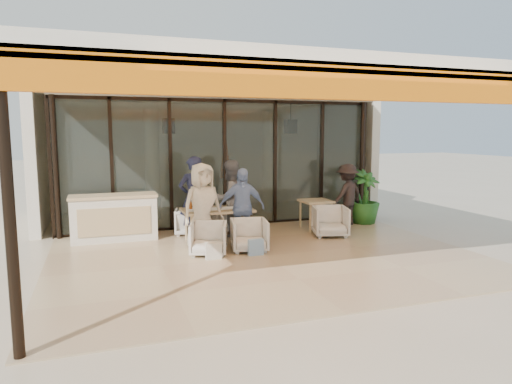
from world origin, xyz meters
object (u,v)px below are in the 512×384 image
at_px(chair_near_left, 209,237).
at_px(diner_periwinkle, 242,207).
at_px(side_table, 316,204).
at_px(dining_table, 217,211).
at_px(diner_cream, 202,206).
at_px(potted_palm, 364,197).
at_px(host_counter, 114,218).
at_px(chair_far_right, 224,218).
at_px(diner_navy, 194,198).
at_px(chair_near_right, 249,234).
at_px(chair_far_left, 190,220).
at_px(side_chair, 330,220).
at_px(diner_grey, 230,199).
at_px(standing_woman, 347,195).

height_order(chair_near_left, diner_periwinkle, diner_periwinkle).
relative_size(chair_near_left, side_table, 0.97).
height_order(dining_table, diner_cream, diner_cream).
xyz_separation_m(diner_periwinkle, potted_palm, (3.71, 1.15, -0.12)).
distance_m(host_counter, diner_periwinkle, 2.86).
relative_size(diner_periwinkle, potted_palm, 1.16).
distance_m(chair_far_right, diner_cream, 1.72).
bearing_deg(diner_cream, diner_navy, 74.97).
bearing_deg(host_counter, diner_cream, -37.37).
relative_size(diner_navy, diner_cream, 1.05).
relative_size(chair_near_right, potted_palm, 0.51).
height_order(chair_near_left, chair_near_right, chair_near_right).
distance_m(chair_far_left, side_chair, 3.27).
distance_m(chair_near_right, diner_grey, 1.49).
height_order(chair_far_right, side_table, side_table).
distance_m(chair_near_right, standing_woman, 3.57).
height_order(dining_table, chair_near_left, dining_table).
bearing_deg(diner_cream, host_counter, 127.60).
relative_size(chair_far_left, side_table, 0.92).
relative_size(diner_grey, standing_woman, 1.11).
xyz_separation_m(dining_table, chair_near_right, (0.43, -0.96, -0.32)).
distance_m(chair_far_right, side_table, 2.26).
xyz_separation_m(dining_table, chair_far_right, (0.43, 0.94, -0.35)).
relative_size(dining_table, chair_far_left, 2.19).
relative_size(chair_far_right, chair_near_right, 0.93).
height_order(host_counter, chair_far_left, host_counter).
height_order(chair_far_right, standing_woman, standing_woman).
height_order(dining_table, diner_grey, diner_grey).
relative_size(diner_navy, diner_grey, 1.06).
bearing_deg(chair_near_left, host_counter, 151.22).
relative_size(host_counter, side_table, 2.48).
xyz_separation_m(diner_grey, diner_cream, (-0.84, -0.90, 0.01)).
bearing_deg(host_counter, side_chair, -13.86).
bearing_deg(chair_near_right, side_table, 43.23).
distance_m(diner_grey, standing_woman, 3.17).
height_order(chair_far_right, diner_cream, diner_cream).
distance_m(chair_far_right, chair_near_right, 1.90).
xyz_separation_m(host_counter, chair_far_left, (1.69, 0.11, -0.19)).
bearing_deg(diner_grey, standing_woman, 164.23).
height_order(chair_far_right, potted_palm, potted_palm).
bearing_deg(side_table, potted_palm, 10.03).
bearing_deg(diner_grey, dining_table, 26.97).
xyz_separation_m(chair_far_left, diner_cream, (0.00, -1.40, 0.55)).
relative_size(host_counter, diner_periwinkle, 1.12).
height_order(diner_cream, side_table, diner_cream).
bearing_deg(standing_woman, chair_near_right, 5.85).
xyz_separation_m(chair_far_left, standing_woman, (4.00, -0.31, 0.45)).
relative_size(host_counter, standing_woman, 1.16).
distance_m(standing_woman, potted_palm, 0.56).
xyz_separation_m(chair_far_left, chair_near_right, (0.84, -1.90, 0.02)).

